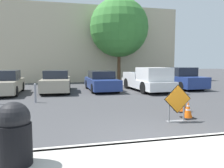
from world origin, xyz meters
TOP-DOWN VIEW (x-y plane):
  - ground_plane at (0.00, 10.00)m, footprint 96.00×96.00m
  - sidewalk_strip at (0.00, -1.04)m, footprint 29.13×2.08m
  - curb_lip at (0.00, 0.00)m, footprint 29.13×0.20m
  - road_closed_sign at (1.46, 1.73)m, footprint 0.93×0.20m
  - traffic_cone_nearest at (2.07, 2.06)m, footprint 0.40×0.40m
  - traffic_cone_second at (2.45, 3.05)m, footprint 0.48×0.48m
  - parked_car_nearest at (-5.47, 9.84)m, footprint 1.84×4.21m
  - parked_car_second at (-2.46, 10.26)m, footprint 1.93×4.37m
  - parked_car_third at (0.55, 10.26)m, footprint 1.88×4.34m
  - pickup_truck at (3.58, 9.20)m, footprint 2.14×5.11m
  - parked_car_fourth at (6.57, 10.06)m, footprint 2.00×4.22m
  - trash_bin at (-2.97, -0.59)m, footprint 0.59×0.59m
  - bollard_nearest at (-3.38, 6.41)m, footprint 0.12×0.12m
  - building_facade_backdrop at (0.59, 19.56)m, footprint 18.55×5.00m
  - street_tree_behind_lot at (3.27, 15.69)m, footprint 5.51×5.51m

SIDE VIEW (x-z plane):
  - ground_plane at x=0.00m, z-range 0.00..0.00m
  - sidewalk_strip at x=0.00m, z-range 0.00..0.14m
  - curb_lip at x=0.00m, z-range 0.00..0.14m
  - traffic_cone_nearest at x=2.07m, z-range -0.01..0.58m
  - traffic_cone_second at x=2.45m, z-range -0.01..0.76m
  - bollard_nearest at x=-3.38m, z-range 0.03..0.95m
  - parked_car_third at x=0.55m, z-range -0.05..1.30m
  - road_closed_sign at x=1.46m, z-range 0.02..1.24m
  - parked_car_nearest at x=-5.47m, z-range -0.06..1.38m
  - parked_car_second at x=-2.46m, z-range -0.04..1.37m
  - trash_bin at x=-2.97m, z-range 0.14..1.24m
  - parked_car_fourth at x=6.57m, z-range -0.07..1.50m
  - pickup_truck at x=3.58m, z-range -0.08..1.53m
  - building_facade_backdrop at x=0.59m, z-range 0.00..7.55m
  - street_tree_behind_lot at x=3.27m, z-range 1.22..9.19m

